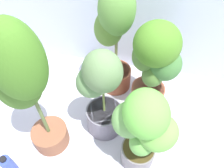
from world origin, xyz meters
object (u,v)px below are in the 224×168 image
at_px(potted_plant_front_left, 25,85).
at_px(potted_plant_back_center, 114,38).
at_px(nutrient_bottle, 9,166).
at_px(potted_plant_center, 101,94).
at_px(potted_plant_back_right, 154,63).
at_px(potted_plant_front_right, 143,129).

bearing_deg(potted_plant_front_left, potted_plant_back_center, 61.90).
xyz_separation_m(potted_plant_back_center, nutrient_bottle, (-0.50, -0.94, -0.43)).
height_order(potted_plant_center, potted_plant_back_right, potted_plant_back_right).
bearing_deg(potted_plant_back_right, potted_plant_front_right, -91.16).
bearing_deg(potted_plant_back_center, nutrient_bottle, -117.98).
bearing_deg(potted_plant_front_right, nutrient_bottle, -161.48).
distance_m(potted_plant_back_right, nutrient_bottle, 1.21).
relative_size(potted_plant_front_right, nutrient_bottle, 3.23).
bearing_deg(nutrient_bottle, potted_plant_front_right, 18.52).
bearing_deg(potted_plant_front_left, potted_plant_center, 30.25).
relative_size(potted_plant_center, potted_plant_front_right, 1.08).
bearing_deg(potted_plant_back_center, potted_plant_center, -88.91).
relative_size(potted_plant_front_left, nutrient_bottle, 4.84).
relative_size(potted_plant_back_center, potted_plant_front_left, 0.92).
xyz_separation_m(potted_plant_back_right, potted_plant_back_center, (-0.32, 0.14, 0.06)).
distance_m(potted_plant_back_center, potted_plant_front_left, 0.76).
xyz_separation_m(potted_plant_back_center, potted_plant_front_right, (0.31, -0.67, -0.11)).
bearing_deg(potted_plant_back_center, potted_plant_front_right, -64.93).
relative_size(potted_plant_back_right, nutrient_bottle, 3.62).
height_order(potted_plant_front_right, nutrient_bottle, potted_plant_front_right).
distance_m(potted_plant_center, nutrient_bottle, 0.77).
distance_m(potted_plant_center, potted_plant_front_left, 0.48).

